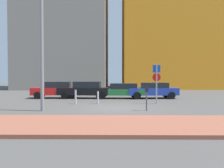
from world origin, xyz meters
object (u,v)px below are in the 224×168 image
at_px(parked_car_green, 121,90).
at_px(parked_car_blue, 153,90).
at_px(parked_car_black, 85,90).
at_px(street_lamp, 42,36).
at_px(parking_meter, 147,95).
at_px(parked_car_red, 56,90).
at_px(traffic_bollard_near, 98,97).
at_px(traffic_bollard_mid, 76,97).
at_px(parking_sign_post, 157,79).

xyz_separation_m(parked_car_green, parked_car_blue, (2.93, 0.10, 0.02)).
distance_m(parked_car_black, street_lamp, 9.10).
distance_m(parked_car_green, parked_car_blue, 2.93).
distance_m(parked_car_green, parking_meter, 8.08).
xyz_separation_m(parked_car_red, parking_meter, (7.28, -8.23, 0.10)).
bearing_deg(street_lamp, parked_car_blue, 47.14).
bearing_deg(traffic_bollard_near, traffic_bollard_mid, -167.32).
relative_size(parking_meter, street_lamp, 0.19).
bearing_deg(street_lamp, parked_car_red, 98.40).
relative_size(street_lamp, traffic_bollard_mid, 7.26).
relative_size(street_lamp, traffic_bollard_near, 8.30).
relative_size(parking_sign_post, traffic_bollard_mid, 2.81).
relative_size(parked_car_green, parked_car_blue, 0.99).
bearing_deg(parking_meter, parked_car_red, 131.49).
distance_m(parked_car_green, street_lamp, 10.08).
distance_m(parked_car_red, traffic_bollard_near, 6.13).
xyz_separation_m(parked_car_green, street_lamp, (-4.72, -8.15, 3.60)).
bearing_deg(traffic_bollard_near, street_lamp, -126.67).
bearing_deg(parked_car_red, parking_meter, -48.51).
height_order(parked_car_black, street_lamp, street_lamp).
bearing_deg(parked_car_black, parked_car_green, -2.08).
distance_m(parking_sign_post, traffic_bollard_near, 4.53).
relative_size(parked_car_red, parked_car_black, 0.95).
bearing_deg(parked_car_blue, parking_meter, -101.34).
bearing_deg(parking_sign_post, traffic_bollard_mid, -176.71).
distance_m(parked_car_blue, street_lamp, 11.81).
relative_size(parked_car_red, street_lamp, 0.60).
relative_size(parked_car_red, parking_sign_post, 1.54).
xyz_separation_m(parked_car_red, parked_car_black, (2.64, -0.14, 0.01)).
height_order(parked_car_blue, parking_meter, parked_car_blue).
xyz_separation_m(parked_car_red, street_lamp, (1.24, -8.41, 3.54)).
bearing_deg(parked_car_red, parked_car_blue, -1.02).
relative_size(parked_car_black, traffic_bollard_mid, 4.54).
distance_m(parked_car_black, parked_car_green, 3.33).
distance_m(parked_car_black, parking_sign_post, 7.37).
height_order(parked_car_red, street_lamp, street_lamp).
bearing_deg(parked_car_black, parking_meter, -60.16).
distance_m(street_lamp, traffic_bollard_near, 6.26).
height_order(parked_car_red, parking_meter, parked_car_red).
relative_size(parked_car_red, parked_car_blue, 0.95).
height_order(parked_car_black, traffic_bollard_mid, parked_car_black).
distance_m(parked_car_black, parked_car_blue, 6.26).
bearing_deg(parked_car_black, parking_sign_post, -36.57).
xyz_separation_m(parked_car_red, traffic_bollard_near, (4.18, -4.47, -0.34)).
relative_size(parked_car_blue, traffic_bollard_mid, 4.55).
height_order(parking_sign_post, traffic_bollard_mid, parking_sign_post).
bearing_deg(parking_sign_post, parked_car_black, 143.43).
height_order(street_lamp, traffic_bollard_mid, street_lamp).
bearing_deg(parked_car_red, parking_sign_post, -27.84).
xyz_separation_m(parked_car_green, parking_meter, (1.31, -7.97, 0.16)).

